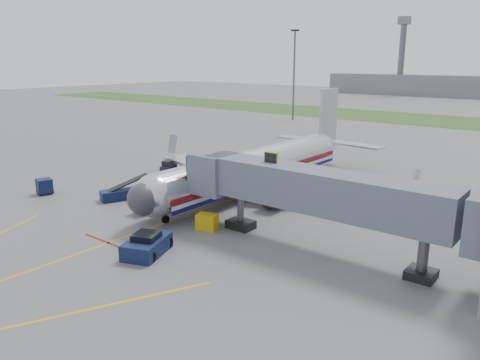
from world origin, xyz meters
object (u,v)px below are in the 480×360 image
Objects in this scene: belt_loader at (122,193)px; ramp_worker at (170,196)px; baggage_tug at (168,167)px; airliner at (256,167)px; pushback_tug at (147,245)px.

belt_loader is 2.78× the size of ramp_worker.
ramp_worker is at bearing -42.20° from baggage_tug.
ramp_worker reaches higher than baggage_tug.
baggage_tug is 0.51× the size of belt_loader.
belt_loader is at bearing -128.25° from airliner.
baggage_tug is at bearing 112.75° from ramp_worker.
belt_loader is at bearing -66.64° from baggage_tug.
airliner is at bearing 1.50° from baggage_tug.
baggage_tug is 11.76m from belt_loader.
airliner is 7.15× the size of belt_loader.
airliner is 14.35m from belt_loader.
ramp_worker is at bearing -110.49° from airliner.
pushback_tug is 12.01m from ramp_worker.
baggage_tug is (-13.45, -0.35, -1.93)m from airliner.
pushback_tug is (4.00, -18.75, -1.97)m from airliner.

